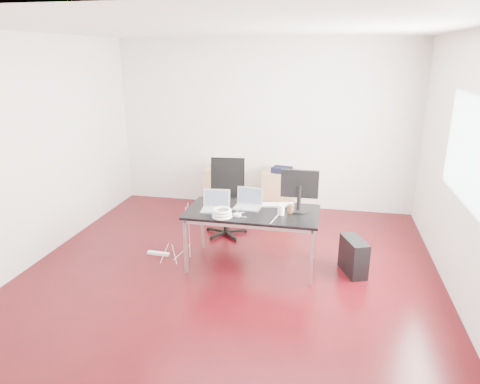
% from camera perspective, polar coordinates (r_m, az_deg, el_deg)
% --- Properties ---
extents(room_shell, '(5.00, 5.00, 5.00)m').
position_cam_1_polar(room_shell, '(4.84, -0.91, 4.24)').
color(room_shell, '#34050A').
rests_on(room_shell, ground).
extents(desk, '(1.60, 0.80, 0.73)m').
position_cam_1_polar(desk, '(5.22, 1.69, -3.08)').
color(desk, black).
rests_on(desk, ground).
extents(office_chair, '(0.52, 0.54, 1.08)m').
position_cam_1_polar(office_chair, '(6.24, -1.84, -0.21)').
color(office_chair, black).
rests_on(office_chair, ground).
extents(filing_cabinet_left, '(0.50, 0.50, 0.70)m').
position_cam_1_polar(filing_cabinet_left, '(7.37, -2.56, 0.60)').
color(filing_cabinet_left, '#A57752').
rests_on(filing_cabinet_left, ground).
extents(filing_cabinet_right, '(0.50, 0.50, 0.70)m').
position_cam_1_polar(filing_cabinet_right, '(7.20, 5.09, 0.12)').
color(filing_cabinet_right, '#A57752').
rests_on(filing_cabinet_right, ground).
extents(pc_tower, '(0.35, 0.49, 0.44)m').
position_cam_1_polar(pc_tower, '(5.40, 14.90, -8.26)').
color(pc_tower, black).
rests_on(pc_tower, ground).
extents(wastebasket, '(0.28, 0.28, 0.28)m').
position_cam_1_polar(wastebasket, '(7.12, 0.47, -1.82)').
color(wastebasket, black).
rests_on(wastebasket, ground).
extents(power_strip, '(0.30, 0.07, 0.04)m').
position_cam_1_polar(power_strip, '(5.85, -10.84, -8.05)').
color(power_strip, white).
rests_on(power_strip, ground).
extents(laptop_left, '(0.36, 0.29, 0.23)m').
position_cam_1_polar(laptop_left, '(5.23, -3.27, -1.78)').
color(laptop_left, silver).
rests_on(laptop_left, desk).
extents(laptop_right, '(0.35, 0.28, 0.23)m').
position_cam_1_polar(laptop_right, '(5.30, 1.10, -1.48)').
color(laptop_right, silver).
rests_on(laptop_right, desk).
extents(monitor, '(0.45, 0.26, 0.51)m').
position_cam_1_polar(monitor, '(5.17, 7.93, 0.49)').
color(monitor, black).
rests_on(monitor, desk).
extents(keyboard, '(0.46, 0.22, 0.02)m').
position_cam_1_polar(keyboard, '(5.39, 4.84, -1.70)').
color(keyboard, white).
rests_on(keyboard, desk).
extents(cup_white, '(0.08, 0.08, 0.12)m').
position_cam_1_polar(cup_white, '(5.08, 5.49, -2.40)').
color(cup_white, white).
rests_on(cup_white, desk).
extents(cup_brown, '(0.08, 0.08, 0.10)m').
position_cam_1_polar(cup_brown, '(5.16, 6.73, -2.25)').
color(cup_brown, brown).
rests_on(cup_brown, desk).
extents(cable_coil, '(0.24, 0.24, 0.11)m').
position_cam_1_polar(cable_coil, '(4.98, -2.41, -2.86)').
color(cable_coil, white).
rests_on(cable_coil, desk).
extents(power_adapter, '(0.08, 0.08, 0.03)m').
position_cam_1_polar(power_adapter, '(5.03, -0.34, -3.08)').
color(power_adapter, white).
rests_on(power_adapter, desk).
extents(speaker, '(0.09, 0.08, 0.18)m').
position_cam_1_polar(speaker, '(7.20, -2.74, 3.81)').
color(speaker, '#9E9E9E').
rests_on(speaker, filing_cabinet_left).
extents(navy_garment, '(0.34, 0.30, 0.09)m').
position_cam_1_polar(navy_garment, '(7.01, 5.60, 2.97)').
color(navy_garment, black).
rests_on(navy_garment, filing_cabinet_right).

